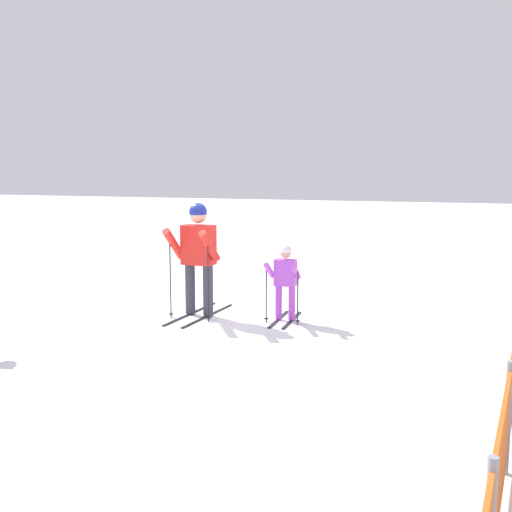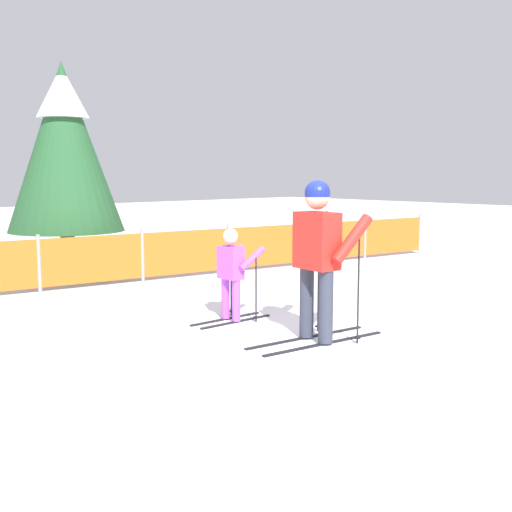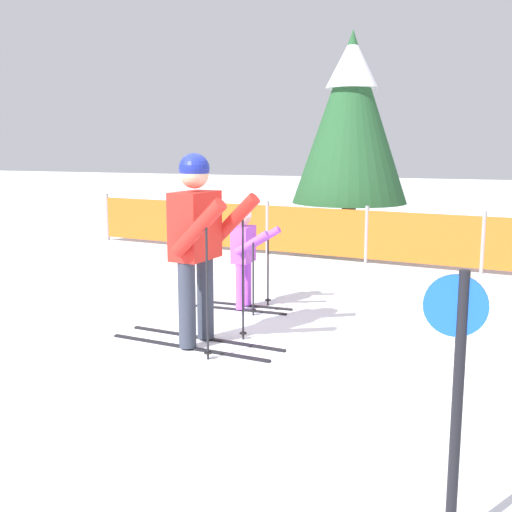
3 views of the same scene
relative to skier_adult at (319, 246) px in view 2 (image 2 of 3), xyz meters
name	(u,v)px [view 2 (image 2 of 3)]	position (x,y,z in m)	size (l,w,h in m)	color
ground_plane	(296,340)	(-0.14, 0.20, -1.06)	(60.00, 60.00, 0.00)	white
skier_adult	(319,246)	(0.00, 0.00, 0.00)	(1.71, 0.80, 1.78)	black
skier_child	(232,267)	(-0.08, 1.38, -0.37)	(1.10, 0.55, 1.17)	black
safety_fence	(187,252)	(1.52, 4.55, -0.61)	(12.15, 1.62, 0.90)	gray
conifer_far	(64,145)	(0.04, 6.18, 1.29)	(2.05, 2.05, 3.80)	#4C3823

